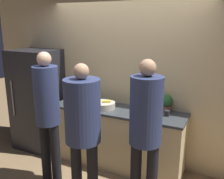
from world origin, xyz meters
name	(u,v)px	position (x,y,z in m)	size (l,w,h in m)	color
ground_plane	(108,175)	(0.00, 0.00, 0.00)	(14.00, 14.00, 0.00)	#8C704C
wall_back	(126,81)	(0.00, 0.65, 1.30)	(5.20, 0.06, 2.60)	#D6BC8C
counter	(118,137)	(0.00, 0.35, 0.46)	(2.05, 0.63, 0.93)	beige
refrigerator	(38,100)	(-1.53, 0.30, 0.87)	(0.78, 0.67, 1.75)	#232328
person_left	(48,109)	(-0.65, -0.48, 1.08)	(0.32, 0.32, 1.84)	black
person_center	(83,121)	(0.01, -0.65, 1.09)	(0.42, 0.42, 1.76)	black
person_right	(146,124)	(0.69, -0.44, 1.10)	(0.36, 0.36, 1.82)	black
fruit_bowl	(104,105)	(-0.20, 0.28, 0.98)	(0.33, 0.33, 0.14)	beige
utensil_crock	(144,104)	(0.35, 0.52, 1.00)	(0.09, 0.09, 0.30)	silver
bottle_red	(76,95)	(-0.85, 0.47, 1.00)	(0.07, 0.07, 0.17)	red
bottle_green	(93,99)	(-0.47, 0.39, 1.01)	(0.08, 0.08, 0.21)	#236033
cup_red	(73,101)	(-0.75, 0.25, 0.97)	(0.07, 0.07, 0.09)	#A33D33
cup_black	(167,113)	(0.74, 0.36, 0.97)	(0.07, 0.07, 0.08)	#28282D
potted_plant	(166,102)	(0.68, 0.54, 1.07)	(0.18, 0.18, 0.26)	#9E6042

